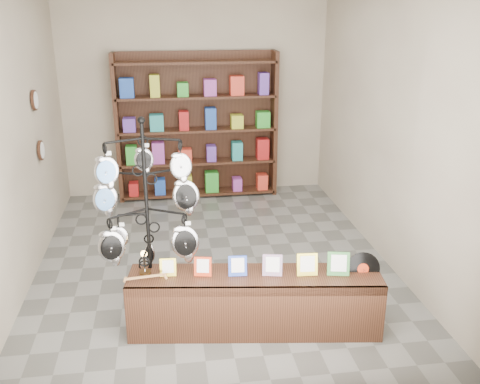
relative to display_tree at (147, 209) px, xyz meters
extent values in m
plane|color=slate|center=(0.69, 1.18, -1.14)|extent=(5.00, 5.00, 0.00)
plane|color=#B9AF95|center=(0.69, 3.68, 0.36)|extent=(4.00, 0.00, 4.00)
plane|color=#B9AF95|center=(0.69, -1.32, 0.36)|extent=(4.00, 0.00, 4.00)
plane|color=#B9AF95|center=(-1.31, 1.18, 0.36)|extent=(0.00, 5.00, 5.00)
plane|color=#B9AF95|center=(2.69, 1.18, 0.36)|extent=(0.00, 5.00, 5.00)
cylinder|color=black|center=(0.00, 0.00, -1.13)|extent=(0.41, 0.41, 0.03)
cylinder|color=black|center=(0.00, 0.00, -0.18)|extent=(0.03, 0.03, 1.92)
sphere|color=black|center=(0.00, 0.00, 0.80)|extent=(0.06, 0.06, 0.06)
ellipsoid|color=silver|center=(-0.01, 0.20, -0.54)|extent=(0.10, 0.04, 0.20)
cube|color=tan|center=(-0.04, -0.27, -0.53)|extent=(0.37, 0.06, 0.04)
cube|color=black|center=(0.93, -0.28, -0.86)|extent=(2.32, 0.77, 0.56)
cube|color=gold|center=(0.16, -0.18, -0.50)|extent=(0.15, 0.07, 0.17)
cube|color=red|center=(0.47, -0.22, -0.49)|extent=(0.16, 0.07, 0.18)
cube|color=#263FA5|center=(0.78, -0.26, -0.49)|extent=(0.17, 0.08, 0.19)
cube|color=#E54C33|center=(1.08, -0.30, -0.48)|extent=(0.18, 0.08, 0.20)
cube|color=gold|center=(1.39, -0.34, -0.48)|extent=(0.19, 0.09, 0.21)
cube|color=#337233|center=(1.67, -0.38, -0.47)|extent=(0.20, 0.09, 0.22)
cylinder|color=black|center=(1.91, -0.36, -0.55)|extent=(0.32, 0.11, 0.31)
cylinder|color=red|center=(1.91, -0.36, -0.55)|extent=(0.11, 0.04, 0.10)
cylinder|color=#493015|center=(-0.04, -0.15, -0.56)|extent=(0.10, 0.10, 0.04)
cylinder|color=#493015|center=(-0.04, -0.15, -0.47)|extent=(0.02, 0.02, 0.14)
sphere|color=#FFBF59|center=(-0.04, -0.15, -0.36)|extent=(0.06, 0.06, 0.06)
cube|color=black|center=(0.69, 3.62, -0.04)|extent=(2.40, 0.04, 2.20)
cube|color=black|center=(-0.49, 3.46, -0.04)|extent=(0.06, 0.36, 2.20)
cube|color=black|center=(1.87, 3.46, -0.04)|extent=(0.06, 0.36, 2.20)
cube|color=black|center=(0.69, 3.46, -1.09)|extent=(2.36, 0.36, 0.04)
cube|color=black|center=(0.69, 3.46, -0.59)|extent=(2.36, 0.36, 0.03)
cube|color=black|center=(0.69, 3.46, -0.09)|extent=(2.36, 0.36, 0.04)
cube|color=black|center=(0.69, 3.46, 0.41)|extent=(2.36, 0.36, 0.04)
cube|color=black|center=(0.69, 3.46, 0.91)|extent=(2.36, 0.36, 0.04)
cylinder|color=black|center=(-1.28, 1.98, 0.66)|extent=(0.03, 0.24, 0.24)
cylinder|color=black|center=(-1.28, 1.98, 0.06)|extent=(0.03, 0.24, 0.24)
camera|label=1|loc=(0.18, -4.48, 1.73)|focal=40.00mm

